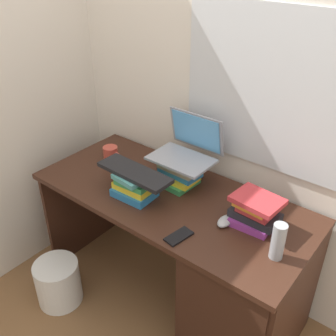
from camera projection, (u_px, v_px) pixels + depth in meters
The scene contains 14 objects.
ground_plane at pixel (171, 291), 2.49m from camera, with size 6.00×6.00×0.00m, color brown.
wall_back at pixel (217, 75), 2.07m from camera, with size 6.00×0.06×2.60m.
wall_left at pixel (42, 58), 2.34m from camera, with size 0.05×6.00×2.60m, color beige.
desk at pixel (227, 277), 2.06m from camera, with size 1.52×0.67×0.74m.
book_stack_tall at pixel (180, 172), 2.17m from camera, with size 0.24×0.20×0.15m.
book_stack_keyboard_riser at pixel (135, 185), 2.08m from camera, with size 0.22×0.19×0.13m.
book_stack_side at pixel (255, 211), 1.86m from camera, with size 0.24×0.19×0.16m.
laptop at pixel (188, 148), 2.14m from camera, with size 0.34×0.28×0.23m.
keyboard at pixel (134, 172), 2.04m from camera, with size 0.42×0.14×0.02m, color black.
computer_mouse at pixel (225, 221), 1.89m from camera, with size 0.06×0.10×0.04m, color #A5A8AD.
mug at pixel (111, 154), 2.40m from camera, with size 0.13×0.09×0.09m.
water_bottle at pixel (278, 241), 1.67m from camera, with size 0.06×0.06×0.17m, color #999EA5.
cell_phone at pixel (179, 236), 1.82m from camera, with size 0.07×0.14×0.01m, color black.
wastebasket at pixel (58, 282), 2.37m from camera, with size 0.26×0.26×0.28m, color silver.
Camera 1 is at (1.07, -1.36, 1.95)m, focal length 42.34 mm.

